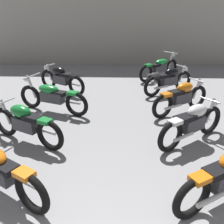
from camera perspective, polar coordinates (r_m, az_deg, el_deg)
back_wall at (r=12.02m, az=1.16°, el=19.29°), size 13.47×0.24×3.60m
motorcycle_left_row_2 at (r=5.50m, az=-19.36°, el=-2.41°), size 1.81×0.97×0.88m
motorcycle_left_row_3 at (r=6.89m, az=-13.69°, el=3.54°), size 2.06×0.98×0.97m
motorcycle_left_row_4 at (r=8.44m, az=-11.61°, el=7.52°), size 1.72×1.15×0.88m
motorcycle_right_row_2 at (r=5.48m, az=18.14°, el=-2.36°), size 1.64×1.27×0.88m
motorcycle_right_row_3 at (r=6.87m, az=15.72°, el=3.33°), size 1.70×1.18×0.88m
motorcycle_right_row_4 at (r=8.34m, az=13.00°, el=7.21°), size 1.74×1.12×0.88m
motorcycle_right_row_5 at (r=10.00m, az=10.92°, el=10.09°), size 1.70×1.51×0.97m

